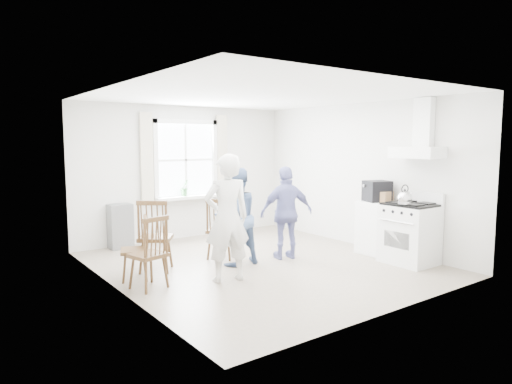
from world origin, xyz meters
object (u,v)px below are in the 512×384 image
stereo_stack (377,191)px  person_right (287,213)px  low_cabinet (377,228)px  windsor_chair_c (141,240)px  person_mid (236,217)px  windsor_chair_b (154,228)px  windsor_chair_a (153,245)px  person_left (227,218)px  gas_stove (410,233)px

stereo_stack → person_right: person_right is taller
low_cabinet → windsor_chair_c: (-3.79, 1.00, 0.10)m
low_cabinet → person_mid: (-2.32, 0.83, 0.31)m
windsor_chair_b → person_right: size_ratio=0.72×
windsor_chair_c → windsor_chair_b: bearing=32.2°
person_right → windsor_chair_a: bearing=23.4°
windsor_chair_b → person_left: size_ratio=0.62×
low_cabinet → person_left: bearing=175.6°
gas_stove → windsor_chair_a: gas_stove is taller
windsor_chair_a → person_right: 2.43m
windsor_chair_b → person_mid: person_mid is taller
windsor_chair_a → windsor_chair_b: windsor_chair_b is taller
person_mid → person_right: person_right is taller
stereo_stack → low_cabinet: bearing=-109.5°
person_left → person_right: 1.51m
windsor_chair_a → person_mid: 1.58m
person_left → gas_stove: bearing=174.6°
gas_stove → stereo_stack: size_ratio=2.31×
gas_stove → windsor_chair_c: 4.09m
stereo_stack → windsor_chair_b: size_ratio=0.45×
stereo_stack → windsor_chair_c: 3.96m
windsor_chair_b → person_right: person_right is taller
stereo_stack → person_right: 1.62m
gas_stove → person_right: (-1.37, 1.37, 0.27)m
windsor_chair_b → person_left: (0.66, -0.95, 0.21)m
stereo_stack → person_left: person_left is taller
stereo_stack → windsor_chair_a: 3.91m
gas_stove → windsor_chair_b: bearing=151.6°
gas_stove → person_left: bearing=161.8°
low_cabinet → windsor_chair_a: (-3.85, 0.45, 0.14)m
gas_stove → person_right: bearing=135.0°
person_left → person_right: size_ratio=1.16×
windsor_chair_a → windsor_chair_b: 0.79m
person_right → windsor_chair_b: bearing=4.8°
low_cabinet → person_mid: 2.48m
windsor_chair_a → person_left: (0.98, -0.23, 0.28)m
stereo_stack → windsor_chair_b: stereo_stack is taller
person_left → windsor_chair_b: bearing=-42.6°
stereo_stack → person_mid: bearing=160.9°
windsor_chair_c → person_right: person_right is taller
windsor_chair_c → person_left: (0.91, -0.78, 0.33)m
gas_stove → windsor_chair_c: (-3.72, 1.70, 0.06)m
low_cabinet → person_left: size_ratio=0.51×
windsor_chair_a → windsor_chair_c: windsor_chair_a is taller
person_mid → stereo_stack: bearing=158.3°
person_mid → windsor_chair_b: bearing=-18.4°
person_left → windsor_chair_c: bearing=-27.9°
stereo_stack → windsor_chair_a: stereo_stack is taller
windsor_chair_c → person_right: size_ratio=0.59×
windsor_chair_a → stereo_stack: bearing=-6.4°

